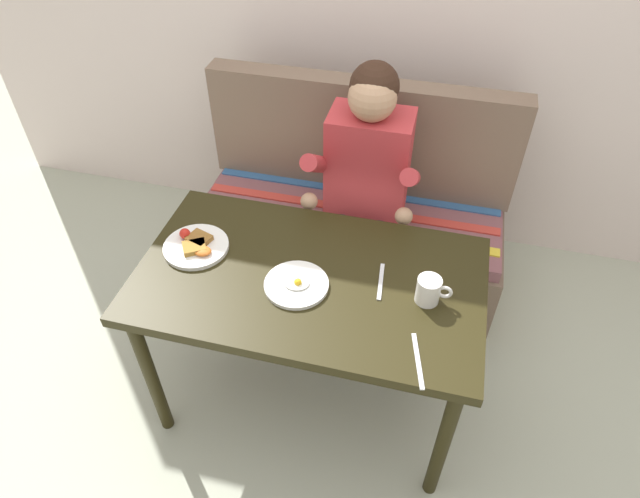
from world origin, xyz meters
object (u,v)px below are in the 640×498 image
Objects in this scene: coffee_mug at (429,290)px; fork at (381,281)px; table at (310,292)px; plate_eggs at (296,284)px; person at (365,179)px; plate_breakfast at (196,246)px; couch at (351,224)px; knife at (418,361)px.

coffee_mug reaches higher than fork.
table is at bearing -177.85° from fork.
plate_eggs is 1.29× the size of fork.
plate_breakfast is at bearing -132.75° from person.
table is at bearing -90.00° from couch.
plate_breakfast reaches higher than knife.
knife is at bearing -66.29° from fork.
plate_eggs is 0.48m from knife.
coffee_mug is 0.69× the size of fork.
plate_eggs is at bearing -116.76° from table.
knife is (0.41, -1.03, 0.40)m from couch.
fork is (0.27, 0.09, -0.01)m from plate_eggs.
person is 5.53× the size of plate_eggs.
coffee_mug is at bearing -62.42° from couch.
plate_breakfast is at bearing 146.37° from knife.
plate_eggs is (-0.03, -0.82, 0.41)m from couch.
couch is 12.20× the size of coffee_mug.
knife is at bearing -32.90° from table.
fork is at bearing -71.61° from couch.
plate_breakfast reaches higher than table.
coffee_mug reaches higher than knife.
person is 0.76m from plate_breakfast.
plate_eggs is 0.44m from coffee_mug.
fork and knife have the same top height.
table is at bearing -97.87° from person.
person is at bearing 80.30° from plate_eggs.
table is 5.47× the size of plate_eggs.
fork is at bearing -73.80° from person.
person is (0.08, 0.59, 0.09)m from table.
couch is 1.19× the size of person.
plate_breakfast is at bearing 176.92° from coffee_mug.
fork is (0.24, 0.03, 0.08)m from table.
fork is (0.16, -0.56, -0.01)m from person.
plate_breakfast reaches higher than fork.
person is 10.27× the size of coffee_mug.
person reaches higher than coffee_mug.
person is 0.66m from plate_eggs.
coffee_mug is at bearing 6.00° from plate_eggs.
fork is (0.24, -0.73, 0.40)m from couch.
couch is at bearing 87.96° from plate_eggs.
plate_breakfast is 0.41m from plate_eggs.
coffee_mug is 0.17m from fork.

